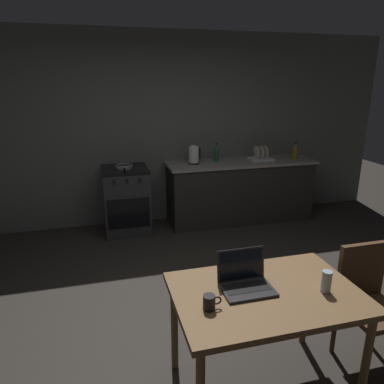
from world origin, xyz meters
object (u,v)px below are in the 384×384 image
Objects in this scene: stove_oven at (126,200)px; bottle_b at (216,153)px; frying_pan at (124,167)px; chair at (368,298)px; laptop at (245,281)px; bottle at (295,151)px; coffee_mug at (210,302)px; drinking_glass at (326,282)px; dish_rack at (261,157)px; electric_kettle at (194,155)px; dining_table at (266,303)px.

stove_oven is 3.44× the size of bottle_b.
chair is at bearing -62.58° from frying_pan.
laptop is at bearing -79.98° from stove_oven.
bottle_b is (-1.18, 0.13, 0.01)m from bottle.
bottle_b is (1.08, 3.12, 0.22)m from coffee_mug.
coffee_mug is at bearing -109.11° from bottle_b.
frying_pan is 1.54× the size of bottle_b.
laptop reaches higher than chair.
bottle is 3.38m from drinking_glass.
dish_rack is at bearing 0.07° from stove_oven.
electric_kettle reaches higher than dish_rack.
electric_kettle is 1.85× the size of drinking_glass.
bottle_b is (-0.17, 2.97, 0.51)m from chair.
electric_kettle is 1.07× the size of bottle.
dish_rack reaches higher than coffee_mug.
frying_pan is (-0.96, -0.03, -0.10)m from electric_kettle.
stove_oven is 2.63× the size of dish_rack.
frying_pan is (-0.01, -0.03, 0.47)m from stove_oven.
coffee_mug is at bearing -85.75° from stove_oven.
stove_oven is at bearing 95.83° from laptop.
frying_pan reaches higher than dining_table.
dining_table is 4.78× the size of bottle.
frying_pan is at bearing -178.23° from electric_kettle.
laptop is at bearing -124.91° from bottle.
dining_table is 3.01m from frying_pan.
bottle_b is at bearing 77.31° from dining_table.
stove_oven is 3.07m from coffee_mug.
electric_kettle is at bearing 1.77° from frying_pan.
drinking_glass reaches higher than chair.
bottle_b reaches higher than chair.
electric_kettle is 0.65× the size of frying_pan.
dish_rack is at bearing 174.57° from bottle.
laptop is at bearing 28.35° from coffee_mug.
stove_oven is at bearing -176.39° from bottle_b.
dining_table is at bearing -78.10° from stove_oven.
drinking_glass is (0.02, -3.06, -0.20)m from electric_kettle.
coffee_mug is at bearing 178.77° from drinking_glass.
laptop is at bearing 159.92° from drinking_glass.
frying_pan reaches higher than stove_oven.
drinking_glass is (-0.50, -0.17, 0.31)m from chair.
dish_rack is (0.99, 3.06, 0.12)m from drinking_glass.
bottle is 0.61× the size of frying_pan.
stove_oven is 1.11m from electric_kettle.
laptop is 3.24m from dish_rack.
bottle is at bearing 52.87° from coffee_mug.
electric_kettle is 0.77× the size of dish_rack.
laptop is at bearing -116.74° from dish_rack.
coffee_mug is at bearing -85.55° from frying_pan.
bottle is at bearing -1.86° from electric_kettle.
chair is at bearing 5.06° from dining_table.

